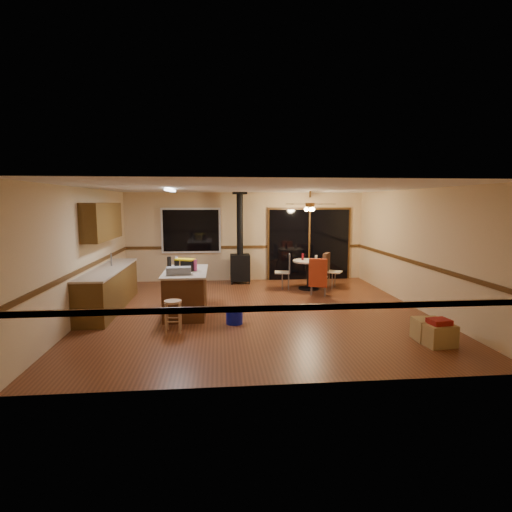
{
  "coord_description": "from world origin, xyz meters",
  "views": [
    {
      "loc": [
        -0.81,
        -8.27,
        2.3
      ],
      "look_at": [
        0.0,
        0.3,
        1.15
      ],
      "focal_mm": 28.0,
      "sensor_mm": 36.0,
      "label": 1
    }
  ],
  "objects": [
    {
      "name": "floor",
      "position": [
        0.0,
        0.0,
        0.0
      ],
      "size": [
        7.0,
        7.0,
        0.0
      ],
      "primitive_type": "plane",
      "color": "brown",
      "rests_on": "ground"
    },
    {
      "name": "ceiling",
      "position": [
        0.0,
        0.0,
        2.6
      ],
      "size": [
        7.0,
        7.0,
        0.0
      ],
      "primitive_type": "plane",
      "rotation": [
        3.14,
        0.0,
        0.0
      ],
      "color": "silver",
      "rests_on": "ground"
    },
    {
      "name": "wall_back",
      "position": [
        0.0,
        3.5,
        1.3
      ],
      "size": [
        7.0,
        0.0,
        7.0
      ],
      "primitive_type": "plane",
      "rotation": [
        1.57,
        0.0,
        0.0
      ],
      "color": "#D0B183",
      "rests_on": "ground"
    },
    {
      "name": "wall_front",
      "position": [
        0.0,
        -3.5,
        1.3
      ],
      "size": [
        7.0,
        0.0,
        7.0
      ],
      "primitive_type": "plane",
      "rotation": [
        -1.57,
        0.0,
        0.0
      ],
      "color": "#D0B183",
      "rests_on": "ground"
    },
    {
      "name": "wall_left",
      "position": [
        -3.5,
        0.0,
        1.3
      ],
      "size": [
        0.0,
        7.0,
        7.0
      ],
      "primitive_type": "plane",
      "rotation": [
        1.57,
        0.0,
        1.57
      ],
      "color": "#D0B183",
      "rests_on": "ground"
    },
    {
      "name": "wall_right",
      "position": [
        3.5,
        0.0,
        1.3
      ],
      "size": [
        0.0,
        7.0,
        7.0
      ],
      "primitive_type": "plane",
      "rotation": [
        1.57,
        0.0,
        -1.57
      ],
      "color": "#D0B183",
      "rests_on": "ground"
    },
    {
      "name": "chair_rail",
      "position": [
        0.0,
        0.0,
        1.0
      ],
      "size": [
        7.0,
        7.0,
        0.08
      ],
      "primitive_type": null,
      "color": "#4C2E13",
      "rests_on": "ground"
    },
    {
      "name": "window",
      "position": [
        -1.6,
        3.45,
        1.5
      ],
      "size": [
        1.72,
        0.1,
        1.32
      ],
      "primitive_type": "cube",
      "color": "black",
      "rests_on": "ground"
    },
    {
      "name": "sliding_door",
      "position": [
        1.9,
        3.45,
        1.05
      ],
      "size": [
        2.52,
        0.1,
        2.1
      ],
      "primitive_type": "cube",
      "color": "black",
      "rests_on": "ground"
    },
    {
      "name": "lower_cabinets",
      "position": [
        -3.2,
        0.5,
        0.43
      ],
      "size": [
        0.6,
        3.0,
        0.86
      ],
      "primitive_type": "cube",
      "color": "#563915",
      "rests_on": "ground"
    },
    {
      "name": "countertop",
      "position": [
        -3.2,
        0.5,
        0.88
      ],
      "size": [
        0.64,
        3.04,
        0.04
      ],
      "primitive_type": "cube",
      "color": "#C2AD96",
      "rests_on": "lower_cabinets"
    },
    {
      "name": "upper_cabinets",
      "position": [
        -3.33,
        0.7,
        1.9
      ],
      "size": [
        0.35,
        2.0,
        0.8
      ],
      "primitive_type": "cube",
      "color": "#563915",
      "rests_on": "ground"
    },
    {
      "name": "kitchen_island",
      "position": [
        -1.5,
        0.0,
        0.45
      ],
      "size": [
        0.88,
        1.68,
        0.9
      ],
      "color": "#4C2913",
      "rests_on": "ground"
    },
    {
      "name": "wood_stove",
      "position": [
        -0.2,
        3.05,
        0.73
      ],
      "size": [
        0.55,
        0.5,
        2.52
      ],
      "color": "black",
      "rests_on": "ground"
    },
    {
      "name": "ceiling_fan",
      "position": [
        1.58,
        2.05,
        2.21
      ],
      "size": [
        0.24,
        0.24,
        0.55
      ],
      "color": "brown",
      "rests_on": "ceiling"
    },
    {
      "name": "fluorescent_strip",
      "position": [
        -1.8,
        0.3,
        2.56
      ],
      "size": [
        0.1,
        1.2,
        0.04
      ],
      "primitive_type": "cube",
      "color": "white",
      "rests_on": "ceiling"
    },
    {
      "name": "toolbox_grey",
      "position": [
        -1.6,
        -0.43,
        0.97
      ],
      "size": [
        0.49,
        0.3,
        0.15
      ],
      "primitive_type": "cube",
      "rotation": [
        0.0,
        0.0,
        0.08
      ],
      "color": "slate",
      "rests_on": "kitchen_island"
    },
    {
      "name": "toolbox_black",
      "position": [
        -1.51,
        0.02,
        1.01
      ],
      "size": [
        0.44,
        0.34,
        0.22
      ],
      "primitive_type": "cube",
      "rotation": [
        0.0,
        0.0,
        -0.41
      ],
      "color": "black",
      "rests_on": "kitchen_island"
    },
    {
      "name": "toolbox_yellow_lid",
      "position": [
        -1.51,
        0.02,
        1.13
      ],
      "size": [
        0.45,
        0.35,
        0.03
      ],
      "primitive_type": "cube",
      "rotation": [
        0.0,
        0.0,
        -0.41
      ],
      "color": "gold",
      "rests_on": "toolbox_black"
    },
    {
      "name": "box_on_island",
      "position": [
        -1.52,
        0.12,
        1.01
      ],
      "size": [
        0.28,
        0.36,
        0.22
      ],
      "primitive_type": "cube",
      "rotation": [
        0.0,
        0.0,
        0.13
      ],
      "color": "#A58349",
      "rests_on": "kitchen_island"
    },
    {
      "name": "bottle_dark",
      "position": [
        -1.82,
        -0.08,
        1.05
      ],
      "size": [
        0.1,
        0.1,
        0.31
      ],
      "primitive_type": "cylinder",
      "rotation": [
        0.0,
        0.0,
        -0.18
      ],
      "color": "black",
      "rests_on": "kitchen_island"
    },
    {
      "name": "bottle_pink",
      "position": [
        -1.3,
        -0.05,
        1.02
      ],
      "size": [
        0.1,
        0.1,
        0.24
      ],
      "primitive_type": "cylinder",
      "rotation": [
        0.0,
        0.0,
        0.33
      ],
      "color": "#D84C8C",
      "rests_on": "kitchen_island"
    },
    {
      "name": "bottle_white",
      "position": [
        -1.76,
        0.72,
        1.0
      ],
      "size": [
        0.07,
        0.07,
        0.2
      ],
      "primitive_type": "cylinder",
      "rotation": [
        0.0,
        0.0,
        0.15
      ],
      "color": "white",
      "rests_on": "kitchen_island"
    },
    {
      "name": "bar_stool",
      "position": [
        -1.64,
        -1.24,
        0.29
      ],
      "size": [
        0.34,
        0.34,
        0.57
      ],
      "primitive_type": "cylinder",
      "rotation": [
        0.0,
        0.0,
        -0.1
      ],
      "color": "tan",
      "rests_on": "floor"
    },
    {
      "name": "blue_bucket",
      "position": [
        -0.53,
        -0.85,
        0.13
      ],
      "size": [
        0.38,
        0.38,
        0.26
      ],
      "primitive_type": "cylinder",
      "rotation": [
        0.0,
        0.0,
        -0.23
      ],
      "color": "#0B13A1",
      "rests_on": "floor"
    },
    {
      "name": "dining_table",
      "position": [
        1.58,
        2.05,
        0.53
      ],
      "size": [
        0.86,
        0.86,
        0.78
      ],
      "color": "black",
      "rests_on": "ground"
    },
    {
      "name": "glass_red",
      "position": [
        1.43,
        2.15,
        0.87
      ],
      "size": [
        0.08,
        0.08,
        0.18
      ],
      "primitive_type": "cylinder",
      "rotation": [
        0.0,
        0.0,
        0.27
      ],
      "color": "#590C14",
      "rests_on": "dining_table"
    },
    {
      "name": "glass_cream",
      "position": [
        1.76,
        2.0,
        0.85
      ],
      "size": [
        0.08,
        0.08,
        0.14
      ],
      "primitive_type": "cylinder",
      "rotation": [
        0.0,
        0.0,
        0.39
      ],
      "color": "beige",
      "rests_on": "dining_table"
    },
    {
      "name": "chair_left",
      "position": [
        0.99,
        2.13,
        0.59
      ],
      "size": [
        0.46,
        0.45,
        0.51
      ],
      "color": "tan",
      "rests_on": "ground"
    },
    {
      "name": "chair_near",
      "position": [
        1.62,
        1.18,
        0.6
      ],
      "size": [
        0.56,
        0.58,
        0.7
      ],
      "color": "tan",
      "rests_on": "ground"
    },
    {
      "name": "chair_right",
      "position": [
        2.13,
        2.19,
        0.6
      ],
      "size": [
        0.61,
        0.59,
        0.7
      ],
      "color": "tan",
      "rests_on": "ground"
    },
    {
      "name": "box_under_window",
      "position": [
        -1.53,
        2.87,
        0.18
      ],
      "size": [
        0.52,
        0.44,
        0.37
      ],
      "primitive_type": "cube",
      "rotation": [
        0.0,
        0.0,
        -0.17
      ],
      "color": "#A58349",
      "rests_on": "floor"
    },
    {
      "name": "box_corner_a",
      "position": [
        2.72,
        -2.35,
        0.18
      ],
      "size": [
        0.52,
        0.45,
        0.36
      ],
      "primitive_type": "cube",
      "rotation": [
        0.0,
        0.0,
        0.13
      ],
      "color": "#A58349",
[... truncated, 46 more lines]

